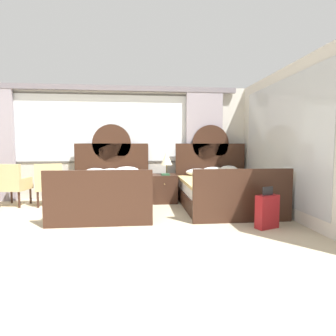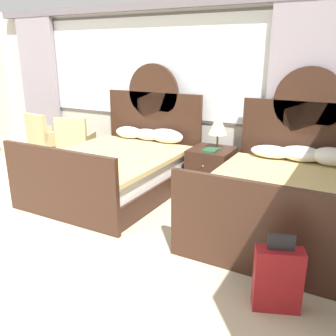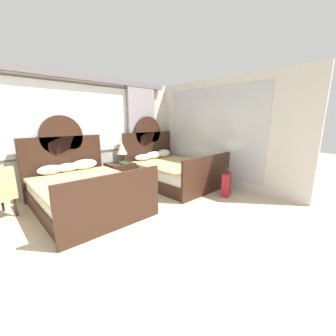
{
  "view_description": "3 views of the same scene",
  "coord_description": "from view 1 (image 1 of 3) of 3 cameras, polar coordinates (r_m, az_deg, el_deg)",
  "views": [
    {
      "loc": [
        0.87,
        -3.13,
        1.29
      ],
      "look_at": [
        1.34,
        1.5,
        0.9
      ],
      "focal_mm": 29.47,
      "sensor_mm": 36.0,
      "label": 1
    },
    {
      "loc": [
        3.23,
        -1.62,
        1.94
      ],
      "look_at": [
        1.56,
        1.43,
        0.82
      ],
      "focal_mm": 38.65,
      "sensor_mm": 36.0,
      "label": 2
    },
    {
      "loc": [
        -1.22,
        -1.49,
        1.68
      ],
      "look_at": [
        1.69,
        1.62,
        0.7
      ],
      "focal_mm": 22.35,
      "sensor_mm": 36.0,
      "label": 3
    }
  ],
  "objects": [
    {
      "name": "bed_near_mirror",
      "position": [
        5.86,
        11.17,
        -4.55
      ],
      "size": [
        1.7,
        2.23,
        1.78
      ],
      "color": "#382116",
      "rests_on": "ground_plane"
    },
    {
      "name": "armchair_by_window_centre",
      "position": [
        6.69,
        -29.5,
        -2.76
      ],
      "size": [
        0.61,
        0.61,
        0.9
      ],
      "color": "tan",
      "rests_on": "ground_plane"
    },
    {
      "name": "bed_near_window",
      "position": [
        5.64,
        -12.42,
        -4.96
      ],
      "size": [
        1.7,
        2.23,
        1.78
      ],
      "color": "#382116",
      "rests_on": "ground_plane"
    },
    {
      "name": "wall_right_mirror",
      "position": [
        5.37,
        23.77,
        4.97
      ],
      "size": [
        0.08,
        4.23,
        2.7
      ],
      "color": "beige",
      "rests_on": "ground_plane"
    },
    {
      "name": "nightstand_between_beds",
      "position": [
        6.29,
        -0.98,
        -4.21
      ],
      "size": [
        0.59,
        0.61,
        0.63
      ],
      "color": "#382116",
      "rests_on": "ground_plane"
    },
    {
      "name": "book_on_nightstand",
      "position": [
        6.13,
        -0.56,
        -1.33
      ],
      "size": [
        0.18,
        0.26,
        0.03
      ],
      "color": "#285133",
      "rests_on": "nightstand_between_beds"
    },
    {
      "name": "suitcase_on_floor",
      "position": [
        4.59,
        19.82,
        -8.43
      ],
      "size": [
        0.4,
        0.28,
        0.65
      ],
      "color": "maroon",
      "rests_on": "ground_plane"
    },
    {
      "name": "armchair_by_window_left",
      "position": [
        6.43,
        -23.49,
        -2.81
      ],
      "size": [
        0.68,
        0.68,
        0.9
      ],
      "color": "tan",
      "rests_on": "ground_plane"
    },
    {
      "name": "wall_back_window",
      "position": [
        6.82,
        -13.22,
        5.8
      ],
      "size": [
        6.96,
        0.22,
        2.7
      ],
      "color": "beige",
      "rests_on": "ground_plane"
    },
    {
      "name": "table_lamp_on_nightstand",
      "position": [
        6.23,
        -0.29,
        1.97
      ],
      "size": [
        0.27,
        0.27,
        0.52
      ],
      "color": "brown",
      "rests_on": "nightstand_between_beds"
    },
    {
      "name": "ground_plane",
      "position": [
        3.5,
        -20.73,
        -17.21
      ],
      "size": [
        24.0,
        24.0,
        0.0
      ],
      "primitive_type": "plane",
      "color": "#BCAD8E"
    }
  ]
}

